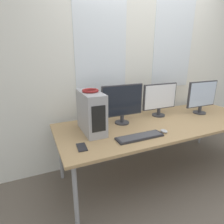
% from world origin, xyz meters
% --- Properties ---
extents(ground_plane, '(14.00, 14.00, 0.00)m').
position_xyz_m(ground_plane, '(0.00, 0.00, 0.00)').
color(ground_plane, '#665B51').
extents(wall_back, '(8.00, 0.07, 2.70)m').
position_xyz_m(wall_back, '(0.00, 1.07, 1.35)').
color(wall_back, silver).
rests_on(wall_back, ground_plane).
extents(desk, '(2.49, 0.94, 0.70)m').
position_xyz_m(desk, '(0.00, 0.47, 0.67)').
color(desk, tan).
rests_on(desk, ground_plane).
extents(pc_tower, '(0.19, 0.46, 0.42)m').
position_xyz_m(pc_tower, '(-0.86, 0.55, 0.91)').
color(pc_tower, '#9E9EA3').
rests_on(pc_tower, desk).
extents(headphones, '(0.17, 0.17, 0.03)m').
position_xyz_m(headphones, '(-0.86, 0.55, 1.14)').
color(headphones, maroon).
rests_on(headphones, pc_tower).
extents(monitor_main, '(0.50, 0.17, 0.45)m').
position_xyz_m(monitor_main, '(-0.46, 0.62, 0.95)').
color(monitor_main, '#333338').
rests_on(monitor_main, desk).
extents(monitor_right_near, '(0.49, 0.17, 0.42)m').
position_xyz_m(monitor_right_near, '(0.10, 0.68, 0.94)').
color(monitor_right_near, '#333338').
rests_on(monitor_right_near, desk).
extents(monitor_right_far, '(0.47, 0.17, 0.44)m').
position_xyz_m(monitor_right_far, '(0.68, 0.53, 0.94)').
color(monitor_right_far, '#333338').
rests_on(monitor_right_far, desk).
extents(keyboard, '(0.48, 0.14, 0.02)m').
position_xyz_m(keyboard, '(-0.48, 0.20, 0.71)').
color(keyboard, '#28282D').
rests_on(keyboard, desk).
extents(mouse, '(0.06, 0.09, 0.03)m').
position_xyz_m(mouse, '(-0.18, 0.21, 0.72)').
color(mouse, '#B2B2B7').
rests_on(mouse, desk).
extents(cell_phone, '(0.09, 0.15, 0.01)m').
position_xyz_m(cell_phone, '(-1.05, 0.24, 0.71)').
color(cell_phone, '#232328').
rests_on(cell_phone, desk).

